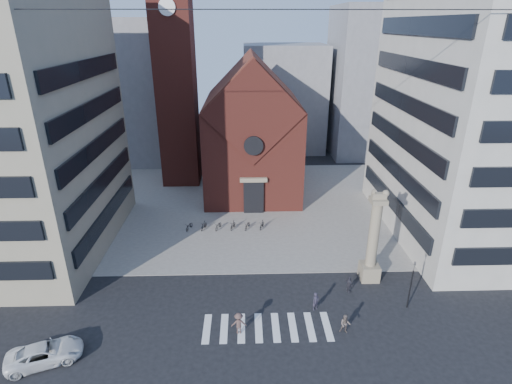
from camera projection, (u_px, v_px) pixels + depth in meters
ground at (259, 302)px, 32.90m from camera, size 120.00×120.00×0.00m
piazza at (253, 205)px, 50.38m from camera, size 46.00×30.00×0.05m
zebra_crossing at (267, 327)px, 30.15m from camera, size 10.20×3.20×0.01m
church at (252, 132)px, 52.83m from camera, size 12.00×16.65×18.00m
campanile at (175, 69)px, 52.26m from camera, size 5.50×5.50×31.20m
building_right at (504, 82)px, 38.35m from camera, size 18.00×22.00×32.00m
bg_block_left at (127, 91)px, 64.89m from camera, size 16.00×14.00×22.00m
bg_block_mid at (283, 98)px, 70.97m from camera, size 14.00×12.00×18.00m
bg_block_right at (380, 82)px, 67.47m from camera, size 16.00×14.00×24.00m
lion_column at (373, 245)px, 34.58m from camera, size 1.63×1.60×8.68m
traffic_light at (411, 284)px, 31.41m from camera, size 0.13×0.16×4.30m
white_car at (45, 354)px, 26.89m from camera, size 5.29×3.78×1.34m
pedestrian_0 at (316, 301)px, 31.77m from camera, size 0.68×0.61×1.56m
pedestrian_1 at (345, 324)px, 29.37m from camera, size 0.90×0.78×1.56m
pedestrian_2 at (349, 284)px, 33.83m from camera, size 0.72×0.98×1.55m
pedestrian_3 at (239, 323)px, 29.31m from camera, size 1.16×0.70×1.75m
scooter_0 at (189, 226)px, 44.25m from camera, size 1.03×1.64×0.82m
scooter_1 at (204, 226)px, 44.28m from camera, size 0.90×1.56×0.91m
scooter_2 at (218, 226)px, 44.34m from camera, size 1.03×1.64×0.82m
scooter_3 at (233, 225)px, 44.36m from camera, size 0.90×1.56×0.91m
scooter_4 at (247, 225)px, 44.43m from camera, size 1.03×1.64×0.82m
scooter_5 at (262, 225)px, 44.45m from camera, size 0.90×1.56×0.91m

